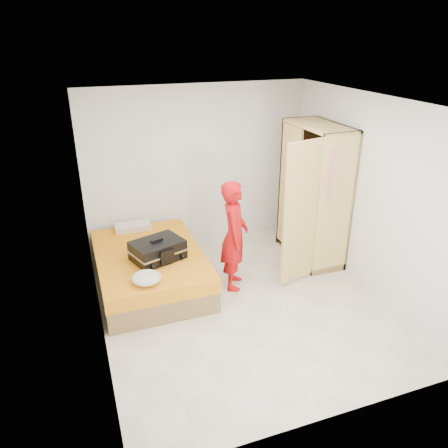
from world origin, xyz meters
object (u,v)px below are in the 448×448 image
object	(u,v)px
bed	(150,268)
suitcase	(158,250)
round_cushion	(146,278)
person	(234,236)
wardrobe	(313,199)

from	to	relation	value
bed	suitcase	xyz separation A→B (m)	(0.09, -0.21, 0.38)
round_cushion	bed	bearing A→B (deg)	77.15
bed	person	world-z (taller)	person
suitcase	round_cushion	bearing A→B (deg)	-134.02
round_cushion	wardrobe	bearing A→B (deg)	14.96
bed	person	size ratio (longest dim) A/B	1.31
bed	suitcase	distance (m)	0.44
person	round_cushion	size ratio (longest dim) A/B	4.36
wardrobe	suitcase	world-z (taller)	wardrobe
bed	suitcase	size ratio (longest dim) A/B	2.55
wardrobe	person	world-z (taller)	wardrobe
wardrobe	suitcase	bearing A→B (deg)	-176.21
bed	round_cushion	xyz separation A→B (m)	(-0.17, -0.77, 0.32)
suitcase	person	bearing A→B (deg)	-30.47
person	suitcase	bearing A→B (deg)	100.95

